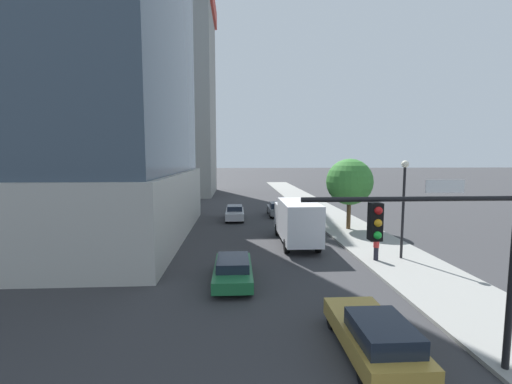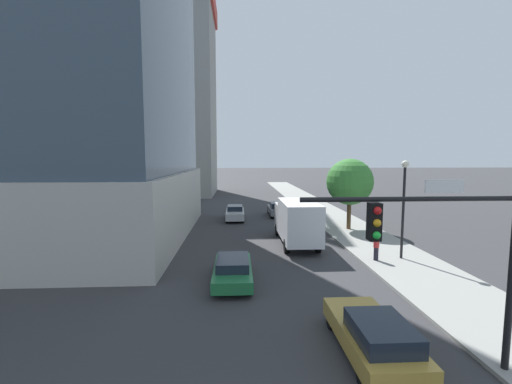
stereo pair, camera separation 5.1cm
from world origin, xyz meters
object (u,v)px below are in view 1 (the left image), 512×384
Objects in this scene: construction_building at (175,87)px; pedestrian_red_shirt at (376,247)px; traffic_light_pole at (447,240)px; street_tree at (350,182)px; car_silver at (235,213)px; car_gray at (277,209)px; box_truck at (297,220)px; street_lamp at (404,195)px; car_green at (233,269)px; car_gold at (374,335)px.

pedestrian_red_shirt is (18.80, -40.07, -17.28)m from construction_building.
street_tree reaches higher than traffic_light_pole.
pedestrian_red_shirt reaches higher than car_silver.
car_gray is (14.71, -23.36, -17.49)m from construction_building.
construction_building is 47.51m from pedestrian_red_shirt.
street_tree is at bearing 78.87° from traffic_light_pole.
traffic_light_pole is 1.03× the size of street_tree.
construction_building is at bearing 107.79° from traffic_light_pole.
construction_building reaches higher than street_tree.
pedestrian_red_shirt is at bearing 76.53° from traffic_light_pole.
pedestrian_red_shirt is at bearing -47.98° from box_truck.
street_lamp reaches higher than car_gray.
pedestrian_red_shirt is (8.68, -14.68, 0.25)m from car_silver.
car_silver is at bearing 126.01° from street_lamp.
car_green is (10.12, -42.88, -17.57)m from construction_building.
box_truck is at bearing 90.00° from car_gold.
traffic_light_pole reaches higher than car_gold.
traffic_light_pole is 27.56m from car_gray.
car_gold is 1.00× the size of car_silver.
traffic_light_pole is 1.33× the size of car_gold.
car_silver is 2.93× the size of pedestrian_red_shirt.
street_lamp reaches higher than car_silver.
box_truck is (4.59, -10.15, 1.11)m from car_silver.
car_gold is 0.99× the size of car_green.
car_green is 17.49m from car_silver.
construction_building is at bearing 103.28° from car_green.
box_truck is at bearing 95.84° from traffic_light_pole.
pedestrian_red_shirt is at bearing -59.42° from car_silver.
street_tree is 1.29× the size of car_green.
traffic_light_pole is 11.34m from pedestrian_red_shirt.
street_tree is 1.36× the size of car_gray.
street_lamp is 8.73m from street_tree.
traffic_light_pole is 3.84m from car_gold.
car_gold is at bearing -90.00° from box_truck.
car_gold is (-5.84, -9.89, -3.38)m from street_lamp.
pedestrian_red_shirt is (4.09, -16.71, 0.22)m from car_gray.
car_green is at bearing 124.23° from car_gold.
box_truck is (-1.55, 15.14, -2.24)m from traffic_light_pole.
street_tree is at bearing 49.88° from car_green.
street_tree is 10.01m from car_gray.
construction_building reaches higher than street_lamp.
street_lamp is 1.27× the size of car_silver.
street_tree is at bearing -54.71° from car_gray.
car_gray is at bearing 103.75° from pedestrian_red_shirt.
traffic_light_pole reaches higher than car_gray.
box_truck is at bearing 132.02° from pedestrian_red_shirt.
car_green is 8.74m from box_truck.
street_tree reaches higher than pedestrian_red_shirt.
construction_building is 6.68× the size of traffic_light_pole.
box_truck is (-0.00, -12.17, 1.07)m from car_gray.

